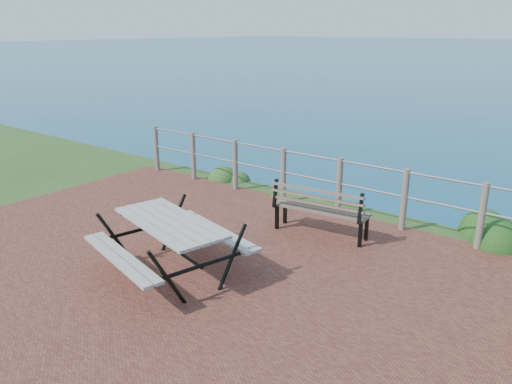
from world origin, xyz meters
TOP-DOWN VIEW (x-y plane):
  - ground at (0.00, 0.00)m, footprint 10.00×7.00m
  - safety_railing at (0.00, 3.35)m, footprint 9.40×0.10m
  - picnic_table at (-0.64, 0.08)m, footprint 1.87×1.49m
  - park_bench at (0.22, 2.39)m, footprint 1.53×0.55m
  - shrub_lip_west at (-2.84, 3.76)m, footprint 0.70×0.70m
  - shrub_lip_east at (2.28, 3.88)m, footprint 0.82×0.82m

SIDE VIEW (x-z plane):
  - ground at x=0.00m, z-range -0.06..0.06m
  - shrub_lip_west at x=-2.84m, z-range -0.20..0.20m
  - shrub_lip_east at x=2.28m, z-range -0.29..0.29m
  - picnic_table at x=-0.64m, z-range 0.10..0.84m
  - park_bench at x=0.22m, z-range 0.14..0.98m
  - safety_railing at x=0.00m, z-range 0.07..1.07m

